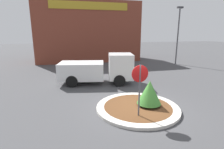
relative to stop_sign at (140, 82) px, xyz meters
name	(u,v)px	position (x,y,z in m)	size (l,w,h in m)	color
ground_plane	(137,109)	(0.35, 0.95, -1.75)	(120.00, 120.00, 0.00)	#474749
traffic_island	(138,108)	(0.35, 0.95, -1.68)	(4.24, 4.24, 0.14)	beige
stop_sign	(140,82)	(0.00, 0.00, 0.00)	(0.76, 0.07, 2.51)	#4C4C51
island_shrub	(149,92)	(0.96, 0.93, -0.89)	(1.24, 1.24, 1.33)	brown
utility_truck	(99,69)	(-0.78, 6.13, -0.63)	(5.82, 3.10, 2.27)	silver
storefront_building	(88,32)	(-0.14, 18.49, 2.15)	(13.55, 6.07, 7.81)	brown
light_pole	(178,32)	(10.00, 12.18, 2.20)	(0.70, 0.30, 6.79)	#4C4C51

